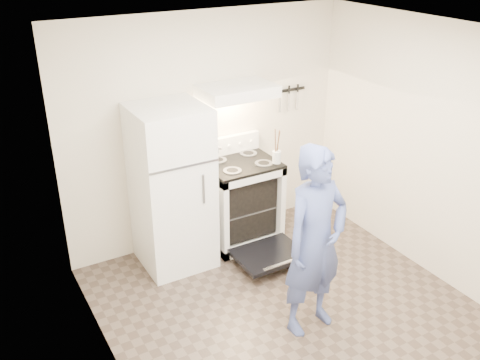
{
  "coord_description": "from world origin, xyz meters",
  "views": [
    {
      "loc": [
        -2.37,
        -3.06,
        3.2
      ],
      "look_at": [
        -0.05,
        1.0,
        1.0
      ],
      "focal_mm": 40.0,
      "sensor_mm": 36.0,
      "label": 1
    }
  ],
  "objects_px": {
    "tea_kettle": "(210,150)",
    "person": "(315,242)",
    "stove_body": "(241,203)",
    "refrigerator": "(172,188)",
    "dutch_oven": "(314,220)"
  },
  "relations": [
    {
      "from": "stove_body",
      "to": "tea_kettle",
      "type": "distance_m",
      "value": 0.71
    },
    {
      "from": "stove_body",
      "to": "tea_kettle",
      "type": "xyz_separation_m",
      "value": [
        -0.28,
        0.17,
        0.63
      ]
    },
    {
      "from": "refrigerator",
      "to": "dutch_oven",
      "type": "distance_m",
      "value": 1.5
    },
    {
      "from": "tea_kettle",
      "to": "dutch_oven",
      "type": "xyz_separation_m",
      "value": [
        0.3,
        -1.44,
        -0.22
      ]
    },
    {
      "from": "refrigerator",
      "to": "dutch_oven",
      "type": "height_order",
      "value": "refrigerator"
    },
    {
      "from": "refrigerator",
      "to": "tea_kettle",
      "type": "height_order",
      "value": "refrigerator"
    },
    {
      "from": "tea_kettle",
      "to": "person",
      "type": "height_order",
      "value": "person"
    },
    {
      "from": "stove_body",
      "to": "dutch_oven",
      "type": "bearing_deg",
      "value": -89.14
    },
    {
      "from": "refrigerator",
      "to": "stove_body",
      "type": "relative_size",
      "value": 1.85
    },
    {
      "from": "stove_body",
      "to": "dutch_oven",
      "type": "xyz_separation_m",
      "value": [
        0.02,
        -1.27,
        0.4
      ]
    },
    {
      "from": "stove_body",
      "to": "dutch_oven",
      "type": "distance_m",
      "value": 1.33
    },
    {
      "from": "stove_body",
      "to": "refrigerator",
      "type": "bearing_deg",
      "value": -178.23
    },
    {
      "from": "dutch_oven",
      "to": "person",
      "type": "bearing_deg",
      "value": -124.63
    },
    {
      "from": "stove_body",
      "to": "dutch_oven",
      "type": "relative_size",
      "value": 2.78
    },
    {
      "from": "stove_body",
      "to": "person",
      "type": "distance_m",
      "value": 1.62
    }
  ]
}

